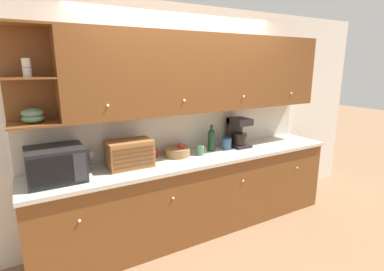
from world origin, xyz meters
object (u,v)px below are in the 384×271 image
mug (154,153)px  mug_blue_second (201,150)px  microwave (56,164)px  wine_glass (92,155)px  bread_box (130,154)px  wine_bottle (211,139)px  coffee_maker (238,132)px  fruit_basket (178,152)px  storage_canister (226,143)px

mug → mug_blue_second: mug_blue_second is taller
microwave → mug_blue_second: (1.54, 0.03, -0.10)m
wine_glass → bread_box: size_ratio=0.39×
bread_box → wine_glass: bearing=147.3°
wine_bottle → coffee_maker: size_ratio=0.88×
microwave → fruit_basket: bearing=5.4°
wine_glass → fruit_basket: bearing=-7.7°
bread_box → storage_canister: bearing=1.9°
microwave → coffee_maker: bearing=3.1°
bread_box → coffee_maker: (1.46, 0.08, 0.05)m
bread_box → wine_bottle: bearing=4.2°
microwave → bread_box: microwave is taller
coffee_maker → microwave: bearing=-176.9°
mug → mug_blue_second: size_ratio=0.92×
wine_glass → wine_bottle: (1.38, -0.14, 0.03)m
mug → fruit_basket: 0.27m
mug → bread_box: bearing=-151.9°
mug_blue_second → wine_bottle: (0.21, 0.09, 0.09)m
wine_bottle → coffee_maker: coffee_maker is taller
storage_canister → mug: bearing=171.2°
microwave → mug_blue_second: bearing=1.0°
mug_blue_second → coffee_maker: (0.62, 0.09, 0.13)m
wine_bottle → coffee_maker: 0.41m
mug → coffee_maker: size_ratio=0.27×
microwave → mug: microwave is taller
bread_box → coffee_maker: 1.46m
wine_bottle → storage_canister: bearing=-10.4°
coffee_maker → mug: bearing=174.8°
fruit_basket → storage_canister: bearing=-4.2°
mug_blue_second → storage_canister: (0.41, 0.05, 0.02)m
mug_blue_second → coffee_maker: 0.64m
mug_blue_second → coffee_maker: size_ratio=0.30×
microwave → fruit_basket: 1.30m
wine_glass → storage_canister: size_ratio=1.22×
bread_box → storage_canister: 1.25m
mug_blue_second → storage_canister: bearing=6.8°
wine_bottle → microwave: bearing=-176.3°
fruit_basket → mug_blue_second: size_ratio=2.70×
microwave → mug_blue_second: size_ratio=4.43×
storage_canister → bread_box: bearing=-178.1°
bread_box → coffee_maker: coffee_maker is taller
wine_glass → storage_canister: (1.58, -0.17, -0.05)m
mug → microwave: bearing=-168.2°
storage_canister → coffee_maker: size_ratio=0.40×
wine_glass → fruit_basket: size_ratio=0.60×
microwave → coffee_maker: size_ratio=1.32×
wine_bottle → wine_glass: bearing=174.4°
bread_box → coffee_maker: size_ratio=1.23×
fruit_basket → wine_bottle: (0.46, -0.01, 0.09)m
wine_glass → mug: (0.67, -0.03, -0.07)m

